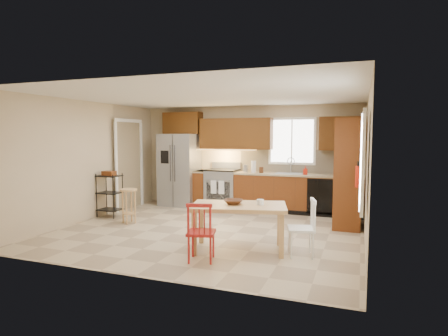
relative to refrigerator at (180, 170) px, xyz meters
name	(u,v)px	position (x,y,z in m)	size (l,w,h in m)	color
floor	(209,230)	(1.70, -2.12, -0.91)	(5.50, 5.50, 0.00)	tan
ceiling	(209,96)	(1.70, -2.12, 1.59)	(5.50, 5.00, 0.02)	silver
wall_back	(248,157)	(1.70, 0.38, 0.34)	(5.50, 0.02, 2.50)	#CCB793
wall_front	(132,179)	(1.70, -4.62, 0.34)	(5.50, 0.02, 2.50)	#CCB793
wall_left	(89,161)	(-1.05, -2.12, 0.34)	(0.02, 5.00, 2.50)	#CCB793
wall_right	(367,169)	(4.45, -2.12, 0.34)	(0.02, 5.00, 2.50)	#CCB793
refrigerator	(180,170)	(0.00, 0.00, 0.00)	(0.92, 0.75, 1.82)	gray
range_stove	(223,189)	(1.15, 0.06, -0.45)	(0.76, 0.63, 0.92)	gray
base_cabinet_narrow	(202,188)	(0.60, 0.08, -0.46)	(0.30, 0.60, 0.90)	#633012
base_cabinet_run	(297,193)	(2.99, 0.08, -0.46)	(2.92, 0.60, 0.90)	#633012
dishwasher	(321,197)	(3.55, -0.22, -0.46)	(0.60, 0.02, 0.78)	black
backsplash	(300,161)	(2.99, 0.36, 0.27)	(2.92, 0.03, 0.55)	beige
upper_over_fridge	(183,123)	(0.00, 0.20, 1.19)	(1.00, 0.35, 0.55)	#552F0E
upper_left_block	(236,134)	(1.45, 0.20, 0.92)	(1.80, 0.35, 0.75)	#552F0E
upper_right_block	(343,134)	(3.95, 0.20, 0.92)	(1.00, 0.35, 0.75)	#552F0E
window_back	(292,141)	(2.80, 0.35, 0.74)	(1.12, 0.04, 1.12)	white
sink	(289,175)	(2.80, 0.08, -0.05)	(0.62, 0.46, 0.16)	gray
undercab_glow	(224,150)	(1.15, 0.17, 0.52)	(1.60, 0.30, 0.01)	#FFBF66
soap_bottle	(305,170)	(3.18, -0.02, 0.09)	(0.09, 0.09, 0.19)	red
paper_towel	(253,167)	(1.95, 0.03, 0.13)	(0.12, 0.12, 0.28)	white
canister_steel	(245,169)	(1.75, 0.03, 0.08)	(0.11, 0.11, 0.18)	gray
canister_wood	(261,170)	(2.15, 0.00, 0.06)	(0.10, 0.10, 0.14)	#492713
pantry	(348,173)	(4.13, -0.93, 0.14)	(0.50, 0.95, 2.10)	#633012
fire_extinguisher	(359,177)	(4.33, -1.98, 0.19)	(0.12, 0.12, 0.36)	red
window_right	(363,161)	(4.38, -3.27, 0.54)	(0.04, 1.02, 1.32)	white
doorway	(129,166)	(-0.97, -0.82, 0.14)	(0.04, 0.95, 2.10)	#8C7A59
dining_table	(239,228)	(2.60, -3.11, -0.56)	(1.44, 0.81, 0.70)	tan
chair_red	(201,231)	(2.25, -3.76, -0.49)	(0.40, 0.40, 0.85)	#A61B19
chair_white	(301,228)	(3.55, -3.06, -0.49)	(0.40, 0.40, 0.85)	white
table_bowl	(233,205)	(2.51, -3.11, -0.20)	(0.29, 0.29, 0.07)	#492713
table_jar	(260,204)	(2.92, -3.02, -0.17)	(0.10, 0.10, 0.11)	white
bar_stool	(129,206)	(-0.06, -2.16, -0.56)	(0.34, 0.34, 0.70)	tan
utility_cart	(110,195)	(-0.80, -1.80, -0.43)	(0.48, 0.37, 0.96)	black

